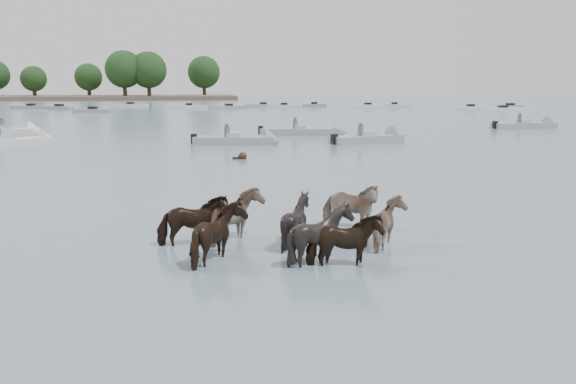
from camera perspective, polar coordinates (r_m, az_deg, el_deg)
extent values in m
plane|color=#4A5F6B|center=(12.85, -10.71, -6.08)|extent=(400.00, 400.00, 0.00)
imported|color=black|center=(13.47, -9.23, -3.12)|extent=(1.68, 0.91, 1.35)
imported|color=#796452|center=(13.70, -4.89, -2.72)|extent=(1.43, 1.59, 1.39)
imported|color=black|center=(13.32, 0.78, -3.14)|extent=(1.52, 1.43, 1.35)
imported|color=#7F6C56|center=(15.09, 6.01, -1.58)|extent=(1.75, 1.50, 1.36)
imported|color=black|center=(12.18, -6.60, -4.47)|extent=(1.28, 1.45, 1.36)
imported|color=black|center=(12.03, 3.26, -4.50)|extent=(1.58, 1.49, 1.41)
imported|color=black|center=(11.85, 5.47, -5.10)|extent=(1.51, 0.70, 1.27)
imported|color=gray|center=(13.46, 10.01, -3.32)|extent=(1.14, 1.31, 1.28)
sphere|color=black|center=(29.18, -4.45, 3.46)|extent=(0.44, 0.44, 0.44)
cube|color=black|center=(29.18, -4.94, 3.25)|extent=(0.50, 0.22, 0.18)
cube|color=silver|center=(38.65, -25.70, 4.27)|extent=(5.08, 4.03, 0.55)
cone|color=silver|center=(39.37, -22.20, 4.62)|extent=(1.62, 1.83, 1.60)
cube|color=#99ADB7|center=(38.62, -25.75, 4.78)|extent=(1.28, 1.37, 0.35)
cube|color=gray|center=(36.61, -5.31, 4.96)|extent=(5.04, 2.15, 0.55)
cone|color=gray|center=(36.55, -1.47, 4.99)|extent=(1.08, 1.69, 1.60)
cube|color=#99ADB7|center=(36.58, -5.32, 5.51)|extent=(0.92, 1.20, 0.35)
cube|color=black|center=(36.82, -9.13, 5.14)|extent=(0.39, 0.39, 0.60)
cylinder|color=#595966|center=(36.54, -5.96, 5.81)|extent=(0.36, 0.36, 0.70)
sphere|color=#595966|center=(36.51, -5.97, 6.51)|extent=(0.24, 0.24, 0.24)
cube|color=gray|center=(43.49, 1.22, 5.84)|extent=(6.09, 2.66, 0.55)
cone|color=gray|center=(43.54, 5.12, 5.81)|extent=(1.18, 1.74, 1.60)
cube|color=#99ADB7|center=(43.46, 1.22, 6.30)|extent=(0.99, 1.25, 0.35)
cube|color=black|center=(43.62, -2.68, 6.05)|extent=(0.41, 0.41, 0.60)
cylinder|color=#595966|center=(43.38, 0.70, 6.56)|extent=(0.36, 0.36, 0.70)
sphere|color=#595966|center=(43.36, 0.70, 7.16)|extent=(0.24, 0.24, 0.24)
cube|color=gray|center=(37.66, 7.64, 5.06)|extent=(5.01, 2.97, 0.55)
cone|color=gray|center=(39.03, 10.55, 5.16)|extent=(1.34, 1.80, 1.60)
cube|color=#99ADB7|center=(37.63, 7.65, 5.59)|extent=(1.10, 1.31, 0.35)
cube|color=black|center=(36.38, 4.52, 5.18)|extent=(0.44, 0.44, 0.60)
cylinder|color=#595966|center=(37.51, 7.07, 5.90)|extent=(0.36, 0.36, 0.70)
sphere|color=#595966|center=(37.48, 7.08, 6.58)|extent=(0.24, 0.24, 0.24)
cube|color=gray|center=(54.20, 21.93, 5.99)|extent=(5.65, 2.12, 0.55)
cone|color=gray|center=(55.86, 24.24, 5.94)|extent=(1.05, 1.68, 1.60)
cube|color=#99ADB7|center=(54.18, 21.95, 6.36)|extent=(0.90, 1.19, 0.35)
cube|color=black|center=(52.63, 19.49, 6.20)|extent=(0.38, 0.38, 0.60)
cylinder|color=#595966|center=(53.97, 21.60, 6.58)|extent=(0.36, 0.36, 0.70)
sphere|color=#595966|center=(53.95, 21.63, 7.06)|extent=(0.24, 0.24, 0.24)
cube|color=silver|center=(48.06, -25.51, 5.27)|extent=(4.06, 1.80, 0.55)
cone|color=silver|center=(47.42, -23.24, 5.39)|extent=(0.98, 1.64, 1.60)
cube|color=#99ADB7|center=(48.03, -25.54, 5.69)|extent=(0.85, 1.16, 0.35)
cylinder|color=#595966|center=(48.14, -26.02, 5.90)|extent=(0.36, 0.36, 0.70)
sphere|color=#595966|center=(48.11, -26.06, 6.43)|extent=(0.24, 0.24, 0.24)
cube|color=gray|center=(100.08, -23.71, 7.53)|extent=(6.16, 2.87, 0.60)
cube|color=black|center=(100.06, -23.73, 7.74)|extent=(1.21, 1.21, 0.50)
cube|color=gray|center=(96.13, -21.35, 7.61)|extent=(4.51, 3.15, 0.60)
cube|color=black|center=(96.11, -21.36, 7.83)|extent=(1.33, 1.33, 0.50)
cube|color=gray|center=(82.94, -18.45, 7.46)|extent=(5.29, 2.56, 0.60)
cube|color=black|center=(82.92, -18.46, 7.73)|extent=(1.19, 1.19, 0.50)
cube|color=silver|center=(102.91, -15.04, 8.09)|extent=(5.90, 2.99, 0.60)
cube|color=black|center=(102.90, -15.05, 8.30)|extent=(1.23, 1.23, 0.50)
cube|color=silver|center=(94.97, -9.59, 8.14)|extent=(5.98, 1.96, 0.60)
cube|color=black|center=(94.96, -9.60, 8.37)|extent=(1.08, 1.08, 0.50)
cube|color=gray|center=(92.15, -5.78, 8.17)|extent=(5.88, 3.47, 0.60)
cube|color=black|center=(92.14, -5.79, 8.40)|extent=(1.29, 1.29, 0.50)
cube|color=gray|center=(99.68, -2.44, 8.37)|extent=(6.14, 2.62, 0.60)
cube|color=black|center=(99.66, -2.44, 8.59)|extent=(1.17, 1.17, 0.50)
cube|color=silver|center=(95.86, -0.37, 8.30)|extent=(5.77, 3.11, 0.60)
cube|color=black|center=(95.85, -0.37, 8.53)|extent=(1.25, 1.25, 0.50)
cube|color=gray|center=(100.19, 2.56, 8.38)|extent=(4.23, 2.03, 0.60)
cube|color=black|center=(100.18, 2.56, 8.59)|extent=(1.12, 1.12, 0.50)
cube|color=silver|center=(97.67, 7.76, 8.24)|extent=(4.41, 1.67, 0.60)
cube|color=black|center=(97.66, 7.76, 8.47)|extent=(1.04, 1.04, 0.50)
cube|color=silver|center=(100.48, 10.31, 8.23)|extent=(5.56, 3.21, 0.60)
cube|color=black|center=(100.47, 10.32, 8.45)|extent=(1.28, 1.28, 0.50)
cube|color=silver|center=(92.81, 17.32, 7.77)|extent=(4.41, 2.09, 0.60)
cube|color=black|center=(92.80, 17.33, 8.01)|extent=(1.13, 1.13, 0.50)
cube|color=silver|center=(88.84, 20.18, 7.52)|extent=(5.68, 1.57, 0.60)
cube|color=black|center=(88.83, 20.19, 7.76)|extent=(1.01, 1.01, 0.50)
cube|color=gray|center=(100.39, 20.80, 7.73)|extent=(4.40, 2.31, 0.60)
cube|color=black|center=(100.38, 20.81, 7.94)|extent=(1.18, 1.18, 0.50)
cylinder|color=#382619|center=(168.69, -23.41, 8.76)|extent=(1.00, 1.00, 2.96)
sphere|color=black|center=(168.69, -23.50, 10.07)|extent=(6.58, 6.58, 6.58)
cylinder|color=#382619|center=(165.95, -18.75, 9.09)|extent=(1.00, 1.00, 3.21)
sphere|color=black|center=(165.95, -18.84, 10.54)|extent=(7.14, 7.14, 7.14)
cylinder|color=#382619|center=(156.82, -15.57, 9.41)|extent=(1.00, 1.00, 4.24)
sphere|color=black|center=(156.87, -15.67, 11.43)|extent=(9.43, 9.43, 9.43)
cylinder|color=#382619|center=(156.65, -13.34, 9.49)|extent=(1.00, 1.00, 4.17)
sphere|color=black|center=(156.69, -13.43, 11.48)|extent=(9.26, 9.26, 9.26)
cylinder|color=#382619|center=(169.01, -8.14, 9.68)|extent=(1.00, 1.00, 4.03)
sphere|color=black|center=(169.04, -8.18, 11.46)|extent=(8.95, 8.95, 8.95)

